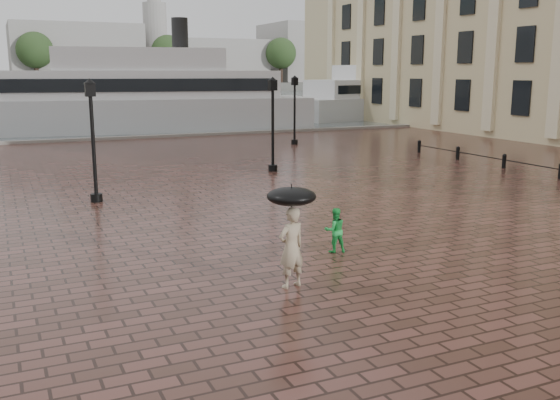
# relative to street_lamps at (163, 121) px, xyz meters

# --- Properties ---
(ground) EXTENTS (300.00, 300.00, 0.00)m
(ground) POSITION_rel_street_lamps_xyz_m (1.50, -17.50, -2.33)
(ground) COLOR #39211A
(ground) RESTS_ON ground
(harbour_water) EXTENTS (240.00, 240.00, 0.00)m
(harbour_water) POSITION_rel_street_lamps_xyz_m (1.50, 74.50, -2.33)
(harbour_water) COLOR #424C50
(harbour_water) RESTS_ON ground
(quay_edge) EXTENTS (80.00, 0.60, 0.30)m
(quay_edge) POSITION_rel_street_lamps_xyz_m (1.50, 14.50, -2.33)
(quay_edge) COLOR slate
(quay_edge) RESTS_ON ground
(far_shore) EXTENTS (300.00, 60.00, 2.00)m
(far_shore) POSITION_rel_street_lamps_xyz_m (1.50, 142.50, -1.33)
(far_shore) COLOR #4C4C47
(far_shore) RESTS_ON ground
(distant_skyline) EXTENTS (102.50, 22.00, 33.00)m
(distant_skyline) POSITION_rel_street_lamps_xyz_m (49.64, 132.50, 7.13)
(distant_skyline) COLOR gray
(distant_skyline) RESTS_ON ground
(far_trees) EXTENTS (188.00, 8.00, 13.50)m
(far_trees) POSITION_rel_street_lamps_xyz_m (1.50, 120.50, 7.09)
(far_trees) COLOR #2D2119
(far_trees) RESTS_ON ground
(street_lamps) EXTENTS (21.44, 14.44, 4.40)m
(street_lamps) POSITION_rel_street_lamps_xyz_m (0.00, 0.00, 0.00)
(street_lamps) COLOR black
(street_lamps) RESTS_ON ground
(adult_pedestrian) EXTENTS (0.76, 0.58, 1.85)m
(adult_pedestrian) POSITION_rel_street_lamps_xyz_m (-1.91, -19.08, -1.40)
(adult_pedestrian) COLOR tan
(adult_pedestrian) RESTS_ON ground
(child_pedestrian) EXTENTS (0.66, 0.55, 1.21)m
(child_pedestrian) POSITION_rel_street_lamps_xyz_m (0.36, -17.04, -1.72)
(child_pedestrian) COLOR green
(child_pedestrian) RESTS_ON ground
(ferry_near) EXTENTS (28.33, 10.82, 9.07)m
(ferry_near) POSITION_rel_street_lamps_xyz_m (3.29, 20.41, 0.40)
(ferry_near) COLOR #BDBDBD
(ferry_near) RESTS_ON ground
(ferry_far) EXTENTS (23.26, 10.44, 7.42)m
(ferry_far) POSITION_rel_street_lamps_xyz_m (30.17, 25.70, -0.10)
(ferry_far) COLOR #BDBDBD
(ferry_far) RESTS_ON ground
(umbrella) EXTENTS (1.10, 1.10, 1.19)m
(umbrella) POSITION_rel_street_lamps_xyz_m (-1.91, -19.08, -0.23)
(umbrella) COLOR black
(umbrella) RESTS_ON ground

